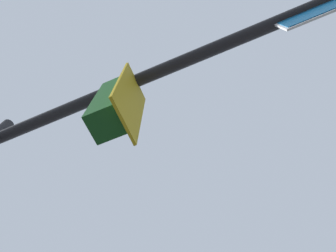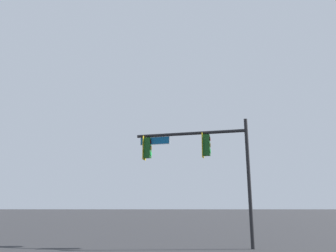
{
  "view_description": "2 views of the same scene",
  "coord_description": "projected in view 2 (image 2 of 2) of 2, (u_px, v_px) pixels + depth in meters",
  "views": [
    {
      "loc": [
        -3.08,
        -7.28,
        1.68
      ],
      "look_at": [
        -3.46,
        -4.72,
        7.49
      ],
      "focal_mm": 35.0,
      "sensor_mm": 36.0,
      "label": 1
    },
    {
      "loc": [
        -2.01,
        10.65,
        1.96
      ],
      "look_at": [
        -1.85,
        -5.14,
        5.83
      ],
      "focal_mm": 35.0,
      "sensor_mm": 36.0,
      "label": 2
    }
  ],
  "objects": [
    {
      "name": "signal_pole_near",
      "position": [
        197.0,
        152.0,
        17.06
      ],
      "size": [
        5.79,
        1.69,
        6.31
      ],
      "color": "black",
      "rests_on": "ground_plane"
    }
  ]
}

